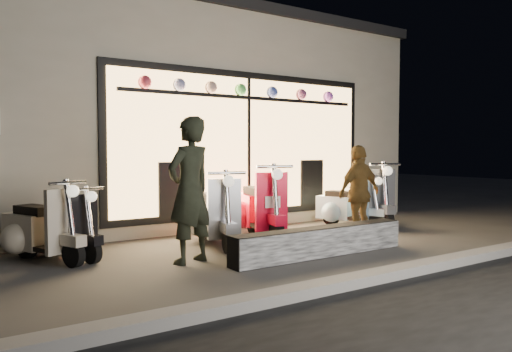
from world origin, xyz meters
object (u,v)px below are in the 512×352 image
Objects in this scene: scooter_silver at (214,215)px; woman at (359,193)px; scooter_red at (259,208)px; graffiti_barrier at (320,242)px; man at (190,190)px.

woman is (2.08, -1.05, 0.32)m from scooter_silver.
scooter_red is 1.69m from woman.
graffiti_barrier is 1.81× the size of scooter_silver.
scooter_red reaches higher than scooter_silver.
man is at bearing -5.73° from woman.
man is at bearing 158.90° from graffiti_barrier.
graffiti_barrier is at bearing 18.97° from woman.
graffiti_barrier is 1.81m from scooter_silver.
scooter_red is at bearing -52.90° from woman.
graffiti_barrier is at bearing -81.78° from scooter_red.
scooter_silver is 0.82× the size of man.
woman is at bearing -32.93° from scooter_red.
scooter_red is at bearing 82.98° from graffiti_barrier.
scooter_red is 1.07× the size of woman.
man is at bearing -132.45° from scooter_red.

